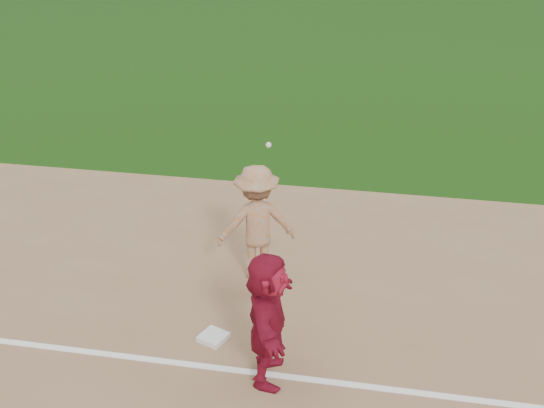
# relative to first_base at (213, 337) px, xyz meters

# --- Properties ---
(ground) EXTENTS (160.00, 160.00, 0.00)m
(ground) POSITION_rel_first_base_xyz_m (0.49, 0.23, -0.06)
(ground) COLOR #153C0B
(ground) RESTS_ON ground
(foul_line) EXTENTS (60.00, 0.10, 0.01)m
(foul_line) POSITION_rel_first_base_xyz_m (0.49, -0.57, -0.03)
(foul_line) COLOR white
(foul_line) RESTS_ON infield_dirt
(first_base) EXTENTS (0.44, 0.44, 0.08)m
(first_base) POSITION_rel_first_base_xyz_m (0.00, 0.00, 0.00)
(first_base) COLOR silver
(first_base) RESTS_ON infield_dirt
(base_runner) EXTENTS (0.69, 1.68, 1.76)m
(base_runner) POSITION_rel_first_base_xyz_m (0.88, -0.59, 0.84)
(base_runner) COLOR maroon
(base_runner) RESTS_ON infield_dirt
(first_base_play) EXTENTS (1.38, 1.20, 2.50)m
(first_base_play) POSITION_rel_first_base_xyz_m (0.26, 1.72, 0.90)
(first_base_play) COLOR gray
(first_base_play) RESTS_ON infield_dirt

